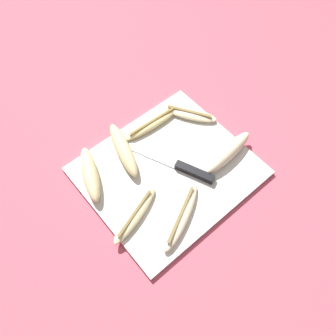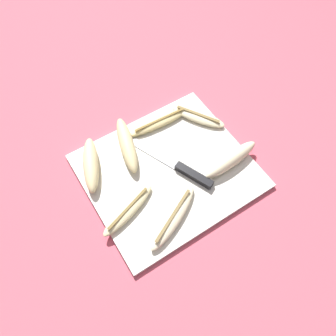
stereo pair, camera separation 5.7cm
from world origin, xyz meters
name	(u,v)px [view 1 (the left image)]	position (x,y,z in m)	size (l,w,h in m)	color
ground_plane	(168,172)	(0.00, 0.00, 0.00)	(4.00, 4.00, 0.00)	#C65160
cutting_board	(168,171)	(0.00, 0.00, 0.01)	(0.42, 0.37, 0.01)	silver
knife	(185,168)	(0.03, -0.03, 0.02)	(0.12, 0.24, 0.02)	black
banana_soft_right	(135,215)	(-0.14, -0.05, 0.02)	(0.17, 0.09, 0.02)	beige
banana_golden_short	(153,123)	(0.06, 0.14, 0.02)	(0.19, 0.04, 0.02)	#EDD689
banana_pale_long	(229,152)	(0.15, -0.07, 0.03)	(0.17, 0.05, 0.04)	beige
banana_mellow_near	(123,150)	(-0.06, 0.12, 0.03)	(0.09, 0.18, 0.04)	beige
banana_cream_curved	(189,113)	(0.16, 0.10, 0.02)	(0.12, 0.16, 0.02)	beige
banana_ripe_center	(90,174)	(-0.16, 0.11, 0.03)	(0.10, 0.17, 0.04)	beige
banana_bright_far	(181,216)	(-0.06, -0.12, 0.02)	(0.19, 0.12, 0.02)	beige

